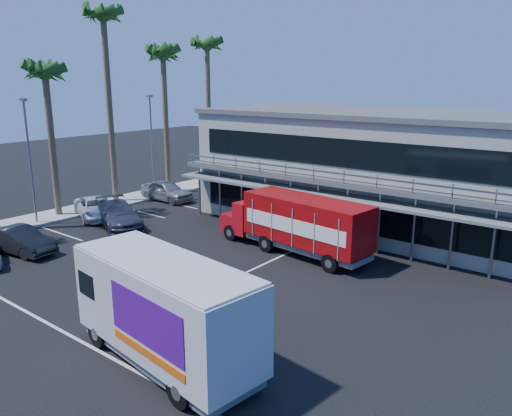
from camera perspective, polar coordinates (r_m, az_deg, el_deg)
The scene contains 15 objects.
ground at distance 24.03m, azimuth -9.26°, elevation -8.19°, with size 120.00×120.00×0.00m, color black.
building at distance 33.19m, azimuth 13.55°, elevation 4.44°, with size 22.40×12.00×7.30m.
curb_strip at distance 38.88m, azimuth -17.87°, elevation 0.16°, with size 3.00×32.00×0.16m, color #A5A399.
palm_c at distance 36.15m, azimuth -22.92°, elevation 13.37°, with size 2.80×2.80×10.75m.
palm_d at distance 39.29m, azimuth -17.00°, elevation 19.10°, with size 2.80×2.80×14.75m.
palm_e at distance 41.88m, azimuth -10.56°, elevation 16.07°, with size 2.80×2.80×12.25m.
palm_f at distance 46.04m, azimuth -5.60°, elevation 17.17°, with size 2.80×2.80×13.25m.
light_pole_near at distance 34.89m, azimuth -24.46°, elevation 5.43°, with size 0.50×0.25×8.09m.
light_pole_far at distance 40.43m, azimuth -11.82°, elevation 7.45°, with size 0.50×0.25×8.09m.
red_truck at distance 26.91m, azimuth 4.70°, elevation -1.67°, with size 9.58×3.31×3.16m.
white_van at distance 16.79m, azimuth -10.33°, elevation -11.42°, with size 7.57×3.40×3.57m.
parked_car_b at distance 30.02m, azimuth -25.38°, elevation -3.36°, with size 1.53×4.38×1.44m, color black.
parked_car_c at distance 35.85m, azimuth -17.78°, elevation 0.02°, with size 2.31×5.01×1.39m, color silver.
parked_car_d at distance 33.21m, azimuth -15.43°, elevation -0.75°, with size 2.20×5.42×1.57m, color #333845.
parked_car_e at distance 39.64m, azimuth -10.18°, elevation 1.95°, with size 1.86×4.62×1.57m, color slate.
Camera 1 is at (16.53, -14.88, 9.12)m, focal length 35.00 mm.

